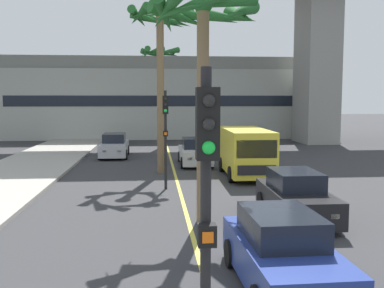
{
  "coord_description": "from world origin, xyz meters",
  "views": [
    {
      "loc": [
        -1.07,
        1.58,
        3.86
      ],
      "look_at": [
        0.0,
        14.0,
        2.59
      ],
      "focal_mm": 41.82,
      "sensor_mm": 36.0,
      "label": 1
    }
  ],
  "objects_px": {
    "car_queue_second": "(282,254)",
    "palm_tree_near_median": "(160,34)",
    "palm_tree_far_median": "(203,32)",
    "car_queue_third": "(296,197)",
    "traffic_light_median_near": "(206,205)",
    "car_queue_fourth": "(114,146)",
    "palm_tree_mid_median": "(160,68)",
    "car_queue_front": "(195,153)",
    "traffic_light_median_far": "(165,126)",
    "delivery_van": "(246,151)"
  },
  "relations": [
    {
      "from": "car_queue_second",
      "to": "palm_tree_near_median",
      "type": "height_order",
      "value": "palm_tree_near_median"
    },
    {
      "from": "car_queue_second",
      "to": "palm_tree_far_median",
      "type": "bearing_deg",
      "value": 101.8
    },
    {
      "from": "car_queue_third",
      "to": "traffic_light_median_near",
      "type": "relative_size",
      "value": 0.98
    },
    {
      "from": "car_queue_fourth",
      "to": "car_queue_second",
      "type": "bearing_deg",
      "value": -76.14
    },
    {
      "from": "car_queue_second",
      "to": "palm_tree_mid_median",
      "type": "xyz_separation_m",
      "value": [
        -2.09,
        25.64,
        5.48
      ]
    },
    {
      "from": "car_queue_front",
      "to": "car_queue_second",
      "type": "distance_m",
      "value": 17.17
    },
    {
      "from": "traffic_light_median_far",
      "to": "palm_tree_near_median",
      "type": "relative_size",
      "value": 0.49
    },
    {
      "from": "car_queue_front",
      "to": "palm_tree_far_median",
      "type": "height_order",
      "value": "palm_tree_far_median"
    },
    {
      "from": "car_queue_third",
      "to": "palm_tree_mid_median",
      "type": "height_order",
      "value": "palm_tree_mid_median"
    },
    {
      "from": "car_queue_fourth",
      "to": "traffic_light_median_near",
      "type": "relative_size",
      "value": 0.98
    },
    {
      "from": "car_queue_fourth",
      "to": "palm_tree_near_median",
      "type": "distance_m",
      "value": 9.61
    },
    {
      "from": "palm_tree_near_median",
      "to": "palm_tree_far_median",
      "type": "relative_size",
      "value": 1.21
    },
    {
      "from": "car_queue_front",
      "to": "car_queue_third",
      "type": "distance_m",
      "value": 12.27
    },
    {
      "from": "car_queue_third",
      "to": "traffic_light_median_near",
      "type": "bearing_deg",
      "value": -113.7
    },
    {
      "from": "car_queue_second",
      "to": "car_queue_front",
      "type": "bearing_deg",
      "value": 90.61
    },
    {
      "from": "traffic_light_median_near",
      "to": "car_queue_third",
      "type": "bearing_deg",
      "value": 66.3
    },
    {
      "from": "traffic_light_median_near",
      "to": "palm_tree_near_median",
      "type": "xyz_separation_m",
      "value": [
        -0.2,
        18.44,
        4.39
      ]
    },
    {
      "from": "delivery_van",
      "to": "traffic_light_median_far",
      "type": "height_order",
      "value": "traffic_light_median_far"
    },
    {
      "from": "car_queue_front",
      "to": "car_queue_third",
      "type": "xyz_separation_m",
      "value": [
        2.12,
        -12.09,
        0.0
      ]
    },
    {
      "from": "car_queue_third",
      "to": "palm_tree_far_median",
      "type": "distance_m",
      "value": 5.98
    },
    {
      "from": "palm_tree_mid_median",
      "to": "palm_tree_far_median",
      "type": "xyz_separation_m",
      "value": [
        1.02,
        -20.52,
        -0.31
      ]
    },
    {
      "from": "delivery_van",
      "to": "palm_tree_far_median",
      "type": "height_order",
      "value": "palm_tree_far_median"
    },
    {
      "from": "delivery_van",
      "to": "traffic_light_median_far",
      "type": "distance_m",
      "value": 5.11
    },
    {
      "from": "car_queue_second",
      "to": "traffic_light_median_near",
      "type": "height_order",
      "value": "traffic_light_median_near"
    },
    {
      "from": "traffic_light_median_near",
      "to": "palm_tree_mid_median",
      "type": "xyz_separation_m",
      "value": [
        -0.06,
        29.57,
        3.48
      ]
    },
    {
      "from": "traffic_light_median_near",
      "to": "traffic_light_median_far",
      "type": "distance_m",
      "value": 14.12
    },
    {
      "from": "car_queue_second",
      "to": "delivery_van",
      "type": "distance_m",
      "value": 13.16
    },
    {
      "from": "car_queue_third",
      "to": "delivery_van",
      "type": "distance_m",
      "value": 7.94
    },
    {
      "from": "car_queue_second",
      "to": "car_queue_third",
      "type": "xyz_separation_m",
      "value": [
        1.93,
        5.08,
        0.0
      ]
    },
    {
      "from": "palm_tree_mid_median",
      "to": "delivery_van",
      "type": "bearing_deg",
      "value": -72.33
    },
    {
      "from": "palm_tree_near_median",
      "to": "palm_tree_far_median",
      "type": "distance_m",
      "value": 9.54
    },
    {
      "from": "car_queue_third",
      "to": "traffic_light_median_near",
      "type": "xyz_separation_m",
      "value": [
        -3.96,
        -9.01,
        1.99
      ]
    },
    {
      "from": "car_queue_fourth",
      "to": "delivery_van",
      "type": "xyz_separation_m",
      "value": [
        7.14,
        -8.04,
        0.57
      ]
    },
    {
      "from": "car_queue_front",
      "to": "traffic_light_median_near",
      "type": "xyz_separation_m",
      "value": [
        -1.84,
        -21.1,
        1.99
      ]
    },
    {
      "from": "car_queue_second",
      "to": "car_queue_fourth",
      "type": "bearing_deg",
      "value": 103.86
    },
    {
      "from": "car_queue_fourth",
      "to": "palm_tree_mid_median",
      "type": "xyz_separation_m",
      "value": [
        3.11,
        4.59,
        5.48
      ]
    },
    {
      "from": "delivery_van",
      "to": "palm_tree_mid_median",
      "type": "bearing_deg",
      "value": 107.67
    },
    {
      "from": "car_queue_front",
      "to": "palm_tree_near_median",
      "type": "distance_m",
      "value": 7.21
    },
    {
      "from": "car_queue_third",
      "to": "palm_tree_near_median",
      "type": "distance_m",
      "value": 12.12
    },
    {
      "from": "palm_tree_mid_median",
      "to": "palm_tree_far_median",
      "type": "relative_size",
      "value": 1.11
    },
    {
      "from": "palm_tree_mid_median",
      "to": "car_queue_fourth",
      "type": "bearing_deg",
      "value": -124.09
    },
    {
      "from": "car_queue_second",
      "to": "palm_tree_mid_median",
      "type": "distance_m",
      "value": 26.3
    },
    {
      "from": "delivery_van",
      "to": "palm_tree_mid_median",
      "type": "relative_size",
      "value": 0.68
    },
    {
      "from": "car_queue_second",
      "to": "traffic_light_median_far",
      "type": "height_order",
      "value": "traffic_light_median_far"
    },
    {
      "from": "traffic_light_median_far",
      "to": "palm_tree_near_median",
      "type": "height_order",
      "value": "palm_tree_near_median"
    },
    {
      "from": "car_queue_third",
      "to": "delivery_van",
      "type": "height_order",
      "value": "delivery_van"
    },
    {
      "from": "traffic_light_median_near",
      "to": "palm_tree_mid_median",
      "type": "height_order",
      "value": "palm_tree_mid_median"
    },
    {
      "from": "car_queue_second",
      "to": "delivery_van",
      "type": "height_order",
      "value": "delivery_van"
    },
    {
      "from": "car_queue_fourth",
      "to": "traffic_light_median_near",
      "type": "height_order",
      "value": "traffic_light_median_near"
    },
    {
      "from": "traffic_light_median_far",
      "to": "palm_tree_near_median",
      "type": "bearing_deg",
      "value": 91.81
    }
  ]
}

